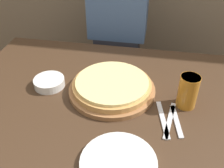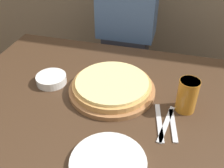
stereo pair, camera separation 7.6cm
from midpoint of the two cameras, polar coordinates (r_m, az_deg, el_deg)
dining_table at (r=1.34m, az=3.48°, el=-16.77°), size 1.40×0.92×0.78m
pizza_on_board at (r=1.09m, az=1.99°, el=-0.64°), size 0.36×0.36×0.06m
beer_glass at (r=1.03m, az=18.16°, el=-2.21°), size 0.08×0.08×0.14m
dinner_plate at (r=0.85m, az=1.83°, el=-16.89°), size 0.24×0.24×0.02m
side_bowl at (r=1.17m, az=-11.28°, el=0.99°), size 0.13×0.13×0.04m
fork at (r=0.99m, az=12.45°, el=-8.22°), size 0.06×0.20×0.00m
dinner_knife at (r=0.99m, az=13.89°, el=-8.44°), size 0.05×0.20×0.00m
spoon at (r=0.99m, az=15.33°, el=-8.66°), size 0.05×0.17×0.00m
diner_person at (r=1.66m, az=4.37°, el=8.12°), size 0.33×0.20×1.36m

